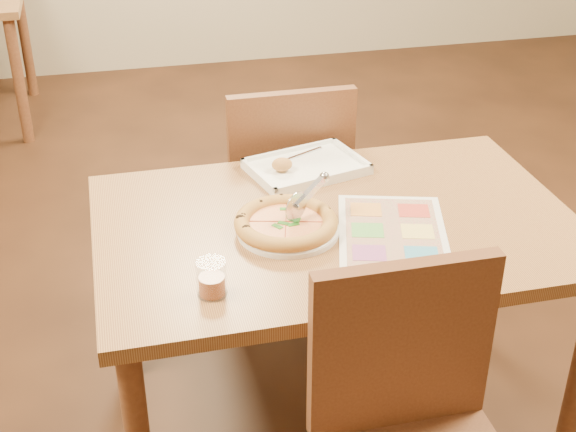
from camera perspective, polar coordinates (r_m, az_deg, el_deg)
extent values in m
plane|color=#351C0E|center=(2.61, 2.98, -14.12)|extent=(7.00, 7.00, 0.00)
cube|color=olive|center=(2.19, 3.45, -0.74)|extent=(1.30, 0.85, 0.04)
cylinder|color=brown|center=(2.62, -11.67, -5.14)|extent=(0.06, 0.06, 0.68)
cylinder|color=brown|center=(2.86, 12.53, -1.98)|extent=(0.06, 0.06, 0.68)
cube|color=brown|center=(1.81, 8.08, -9.37)|extent=(0.42, 0.04, 0.45)
cube|color=brown|center=(2.90, -0.62, 1.77)|extent=(0.42, 0.42, 0.04)
cube|color=brown|center=(2.64, 0.28, 4.23)|extent=(0.42, 0.04, 0.45)
cylinder|color=brown|center=(4.51, -18.59, 9.06)|extent=(0.06, 0.06, 0.68)
cylinder|color=brown|center=(5.20, -18.19, 11.75)|extent=(0.06, 0.06, 0.68)
cylinder|color=white|center=(2.11, 0.00, -1.01)|extent=(0.31, 0.31, 0.01)
cylinder|color=#BE8441|center=(2.11, -0.15, -0.68)|extent=(0.26, 0.26, 0.01)
cylinder|color=#DAB976|center=(2.11, -0.15, -0.48)|extent=(0.23, 0.23, 0.01)
torus|color=#BE8441|center=(2.10, -0.15, -0.45)|extent=(0.27, 0.27, 0.04)
cylinder|color=silver|center=(2.09, 0.59, 0.66)|extent=(0.07, 0.05, 0.08)
cube|color=silver|center=(2.12, 1.61, 1.73)|extent=(0.11, 0.08, 0.06)
cube|color=white|center=(2.44, 1.32, 3.42)|extent=(0.38, 0.31, 0.02)
cube|color=silver|center=(2.43, 1.33, 3.69)|extent=(0.15, 0.08, 0.00)
ellipsoid|color=#B47240|center=(2.39, -0.43, 3.69)|extent=(0.06, 0.05, 0.04)
cylinder|color=maroon|center=(1.88, -5.43, -4.92)|extent=(0.06, 0.06, 0.05)
cylinder|color=white|center=(1.86, -5.46, -4.43)|extent=(0.07, 0.07, 0.09)
cube|color=silver|center=(2.14, 7.44, -1.10)|extent=(0.38, 0.46, 0.00)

